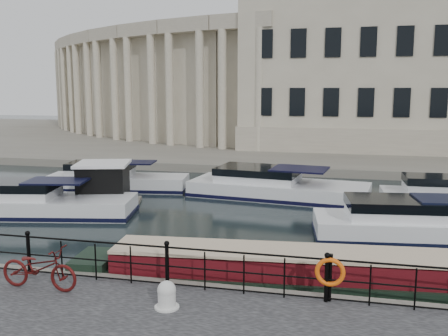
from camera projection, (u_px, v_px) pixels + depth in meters
The scene contains 10 objects.
ground_plane at pixel (193, 275), 15.08m from camera, with size 160.00×160.00×0.00m, color black.
far_bank at pixel (299, 140), 52.53m from camera, with size 120.00×42.00×0.55m, color #6B665B.
railing at pixel (167, 262), 12.73m from camera, with size 24.14×0.14×1.22m.
civic_building at pixel (287, 73), 47.57m from camera, with size 53.55×31.84×16.85m.
bicycle at pixel (39, 268), 12.60m from camera, with size 0.74×2.12×1.11m, color #4B0E0D.
mooring_bollard at pixel (167, 295), 11.53m from camera, with size 0.58×0.58×0.65m.
life_ring_post at pixel (330, 273), 11.78m from camera, with size 0.71×0.19×1.17m.
narrowboat at pixel (303, 280), 13.78m from camera, with size 13.41×2.97×1.49m.
harbour_hut at pixel (104, 186), 23.87m from camera, with size 3.90×3.53×2.20m.
cabin_cruisers at pixel (239, 199), 23.74m from camera, with size 26.50×10.49×1.99m.
Camera 1 is at (4.20, -13.78, 5.58)m, focal length 40.00 mm.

